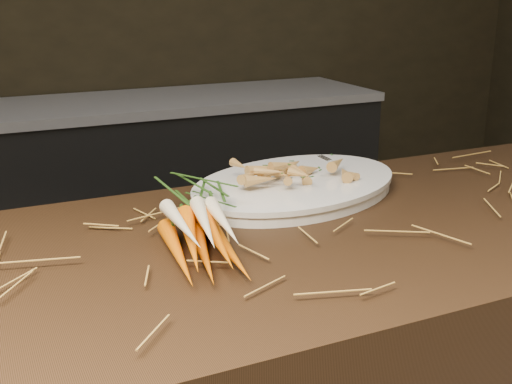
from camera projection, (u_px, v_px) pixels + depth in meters
back_counter at (185, 183)px, 3.09m from camera, size 1.82×0.62×0.84m
straw_bedding at (351, 218)px, 1.19m from camera, size 1.40×0.60×0.02m
root_veg_bunch at (192, 211)px, 1.13m from camera, size 0.21×0.46×0.08m
serving_platter at (296, 188)px, 1.36m from camera, size 0.57×0.47×0.03m
roasted_veg_heap at (296, 169)px, 1.35m from camera, size 0.29×0.24×0.05m
serving_fork at (356, 167)px, 1.46m from camera, size 0.02×0.19×0.00m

